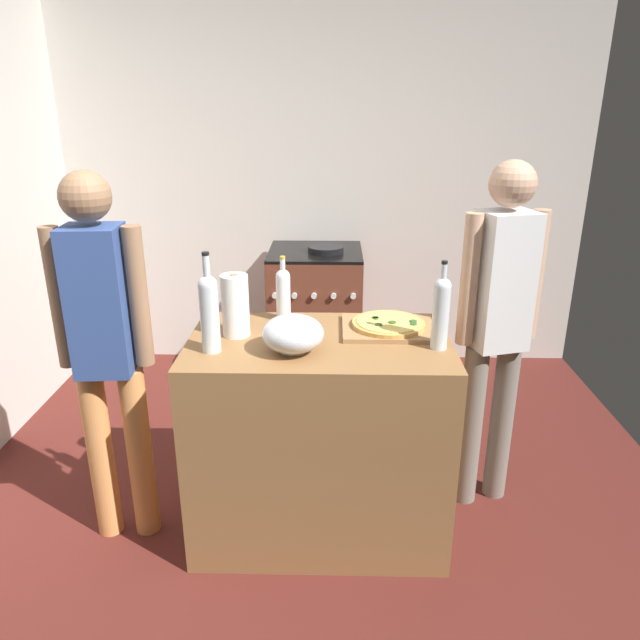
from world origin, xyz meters
name	(u,v)px	position (x,y,z in m)	size (l,w,h in m)	color
ground_plane	(296,444)	(0.00, 1.25, -0.01)	(3.98, 3.10, 0.02)	#511E19
kitchen_wall_rear	(305,186)	(0.00, 2.55, 1.30)	(3.98, 0.10, 2.60)	beige
counter	(319,436)	(0.15, 0.55, 0.47)	(1.10, 0.67, 0.94)	olive
cutting_board	(388,328)	(0.45, 0.67, 0.95)	(0.40, 0.32, 0.02)	#9E7247
pizza	(389,324)	(0.45, 0.67, 0.97)	(0.32, 0.32, 0.03)	tan
mixing_bowl	(293,334)	(0.05, 0.42, 1.01)	(0.25, 0.25, 0.15)	#B2B2B7
paper_towel_roll	(235,306)	(-0.20, 0.60, 1.07)	(0.12, 0.12, 0.27)	white
wine_bottle_dark	(441,310)	(0.64, 0.47, 1.10)	(0.07, 0.07, 0.36)	silver
wine_bottle_amber	(283,292)	(-0.01, 0.79, 1.07)	(0.07, 0.07, 0.30)	silver
wine_bottle_green	(209,310)	(-0.27, 0.42, 1.11)	(0.08, 0.08, 0.41)	silver
stove	(316,315)	(0.09, 2.15, 0.47)	(0.62, 0.62, 0.97)	brown
person_in_stripes	(105,342)	(-0.73, 0.49, 0.94)	(0.39, 0.22, 1.64)	#D88C4C
person_in_red	(498,318)	(0.95, 0.78, 0.96)	(0.39, 0.26, 1.65)	slate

